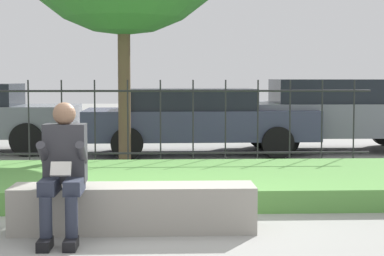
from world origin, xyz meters
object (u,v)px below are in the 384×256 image
at_px(stone_bench, 134,211).
at_px(car_parked_right, 336,113).
at_px(person_seated_reader, 63,165).
at_px(car_parked_center, 197,119).

height_order(stone_bench, car_parked_right, car_parked_right).
relative_size(person_seated_reader, car_parked_right, 0.30).
xyz_separation_m(stone_bench, car_parked_right, (3.74, 6.64, 0.57)).
bearing_deg(car_parked_center, stone_bench, -99.47).
bearing_deg(car_parked_center, person_seated_reader, -104.38).
bearing_deg(person_seated_reader, car_parked_right, 57.75).
distance_m(stone_bench, car_parked_right, 7.64).
xyz_separation_m(car_parked_right, car_parked_center, (-2.81, -0.43, -0.09)).
bearing_deg(car_parked_center, car_parked_right, 7.66).
distance_m(stone_bench, person_seated_reader, 0.83).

